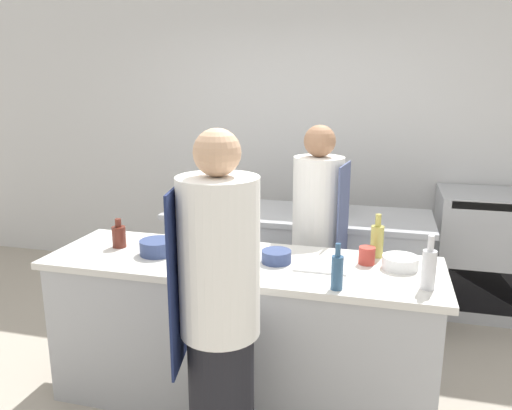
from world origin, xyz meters
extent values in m
plane|color=#A89E8E|center=(0.00, 0.00, 0.00)|extent=(16.00, 16.00, 0.00)
cube|color=silver|center=(0.00, 2.13, 1.40)|extent=(8.00, 0.06, 2.80)
cube|color=#A8AAAF|center=(0.00, 0.00, 0.43)|extent=(2.22, 0.69, 0.86)
cube|color=silver|center=(0.00, 0.00, 0.88)|extent=(2.32, 0.72, 0.04)
cube|color=#A8AAAF|center=(0.12, 1.18, 0.43)|extent=(2.01, 0.70, 0.86)
cube|color=#A8AAAF|center=(0.12, 1.18, 0.88)|extent=(2.10, 0.73, 0.04)
cube|color=#A8AAAF|center=(1.66, 1.74, 0.52)|extent=(0.84, 0.69, 1.03)
cube|color=black|center=(1.66, 1.40, 0.28)|extent=(0.67, 0.01, 0.36)
cube|color=black|center=(1.66, 1.40, 0.99)|extent=(0.71, 0.01, 0.06)
cylinder|color=black|center=(0.10, -0.66, 0.40)|extent=(0.31, 0.31, 0.80)
cylinder|color=white|center=(0.10, -0.66, 1.16)|extent=(0.37, 0.37, 0.73)
cube|color=#19234C|center=(-0.09, -0.70, 1.06)|extent=(0.08, 0.34, 0.84)
sphere|color=tan|center=(0.10, -0.66, 1.63)|extent=(0.21, 0.21, 0.21)
cylinder|color=black|center=(0.35, 0.69, 0.38)|extent=(0.29, 0.29, 0.76)
cylinder|color=white|center=(0.35, 0.69, 1.09)|extent=(0.35, 0.35, 0.67)
cube|color=#4C567F|center=(0.53, 0.67, 1.00)|extent=(0.05, 0.33, 0.79)
sphere|color=#9E7051|center=(0.35, 0.69, 1.54)|extent=(0.22, 0.22, 0.22)
cylinder|color=#B2A84C|center=(0.77, 0.27, 1.00)|extent=(0.08, 0.08, 0.19)
cylinder|color=#B2A84C|center=(0.77, 0.27, 1.13)|extent=(0.03, 0.03, 0.07)
cylinder|color=#5B2319|center=(-0.81, 0.04, 0.97)|extent=(0.09, 0.09, 0.13)
cylinder|color=#5B2319|center=(-0.81, 0.04, 1.06)|extent=(0.04, 0.04, 0.05)
cylinder|color=#2D5175|center=(0.59, -0.28, 0.99)|extent=(0.06, 0.06, 0.17)
cylinder|color=#2D5175|center=(0.59, -0.28, 1.11)|extent=(0.03, 0.03, 0.07)
cylinder|color=silver|center=(1.03, -0.16, 1.00)|extent=(0.07, 0.07, 0.20)
cylinder|color=silver|center=(1.03, -0.16, 1.14)|extent=(0.03, 0.03, 0.08)
cylinder|color=white|center=(0.90, 0.10, 0.94)|extent=(0.20, 0.20, 0.07)
cylinder|color=navy|center=(0.21, 0.02, 0.94)|extent=(0.17, 0.17, 0.07)
cylinder|color=navy|center=(-0.52, -0.03, 0.95)|extent=(0.21, 0.21, 0.09)
cylinder|color=#B2382D|center=(0.72, 0.13, 0.95)|extent=(0.09, 0.09, 0.10)
cube|color=white|center=(0.47, 0.02, 0.91)|extent=(0.30, 0.23, 0.01)
cylinder|color=#A8AAAF|center=(0.33, 1.21, 1.03)|extent=(0.32, 0.32, 0.26)
camera|label=1|loc=(0.79, -2.64, 1.91)|focal=35.00mm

